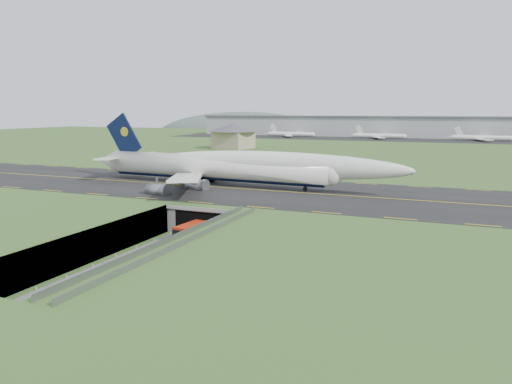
% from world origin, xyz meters
% --- Properties ---
extents(ground, '(900.00, 900.00, 0.00)m').
position_xyz_m(ground, '(0.00, 0.00, 0.00)').
color(ground, '#395C25').
rests_on(ground, ground).
extents(airfield_deck, '(800.00, 800.00, 6.00)m').
position_xyz_m(airfield_deck, '(0.00, 0.00, 3.00)').
color(airfield_deck, gray).
rests_on(airfield_deck, ground).
extents(trench_road, '(12.00, 75.00, 0.20)m').
position_xyz_m(trench_road, '(0.00, -7.50, 0.10)').
color(trench_road, slate).
rests_on(trench_road, ground).
extents(taxiway, '(800.00, 44.00, 0.18)m').
position_xyz_m(taxiway, '(0.00, 33.00, 6.09)').
color(taxiway, black).
rests_on(taxiway, airfield_deck).
extents(tunnel_portal, '(17.00, 22.30, 6.00)m').
position_xyz_m(tunnel_portal, '(0.00, 16.71, 3.33)').
color(tunnel_portal, gray).
rests_on(tunnel_portal, ground).
extents(guideway, '(3.00, 53.00, 7.05)m').
position_xyz_m(guideway, '(11.00, -19.11, 5.32)').
color(guideway, '#A8A8A3').
rests_on(guideway, ground).
extents(jumbo_jet, '(92.16, 59.67, 19.76)m').
position_xyz_m(jumbo_jet, '(-5.60, 36.50, 11.31)').
color(jumbo_jet, white).
rests_on(jumbo_jet, ground).
extents(shuttle_tram, '(3.75, 8.52, 3.37)m').
position_xyz_m(shuttle_tram, '(0.54, 3.29, 1.84)').
color(shuttle_tram, '#B9280C').
rests_on(shuttle_tram, ground).
extents(service_building, '(27.88, 27.88, 13.44)m').
position_xyz_m(service_building, '(-61.67, 154.76, 13.96)').
color(service_building, tan).
rests_on(service_building, ground).
extents(cargo_terminal, '(320.00, 67.00, 15.60)m').
position_xyz_m(cargo_terminal, '(-0.05, 299.41, 13.96)').
color(cargo_terminal, '#B2B2B2').
rests_on(cargo_terminal, ground).
extents(distant_hills, '(700.00, 91.00, 60.00)m').
position_xyz_m(distant_hills, '(64.38, 430.00, -4.00)').
color(distant_hills, '#51615B').
rests_on(distant_hills, ground).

